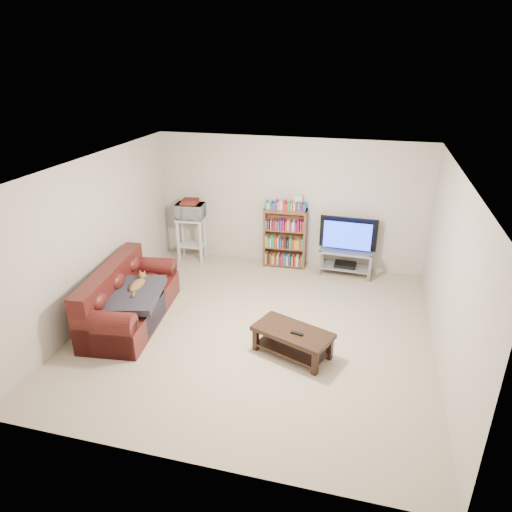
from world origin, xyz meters
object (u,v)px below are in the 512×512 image
(tv_stand, at_px, (346,258))
(sofa, at_px, (127,302))
(coffee_table, at_px, (292,338))
(bookshelf, at_px, (285,237))

(tv_stand, bearing_deg, sofa, -139.39)
(coffee_table, relative_size, tv_stand, 1.19)
(coffee_table, bearing_deg, tv_stand, 100.82)
(coffee_table, bearing_deg, sofa, -164.30)
(tv_stand, relative_size, bookshelf, 0.85)
(sofa, xyz_separation_m, coffee_table, (2.58, -0.25, -0.04))
(sofa, bearing_deg, tv_stand, 31.71)
(coffee_table, relative_size, bookshelf, 1.01)
(coffee_table, height_order, bookshelf, bookshelf)
(coffee_table, distance_m, bookshelf, 2.86)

